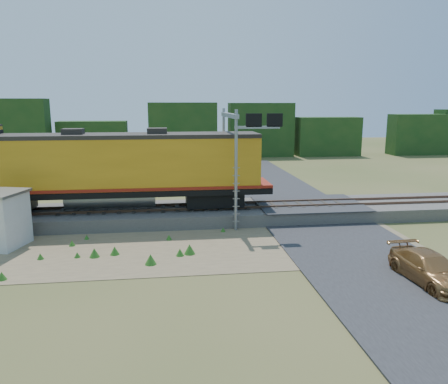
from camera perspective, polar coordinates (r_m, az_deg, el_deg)
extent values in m
plane|color=#475123|center=(22.92, -1.19, -7.45)|extent=(140.00, 140.00, 0.00)
cube|color=slate|center=(28.53, -2.48, -2.78)|extent=(70.00, 5.00, 0.80)
cube|color=brown|center=(27.72, -2.36, -2.19)|extent=(70.00, 0.10, 0.16)
cube|color=brown|center=(29.11, -2.61, -1.52)|extent=(70.00, 0.10, 0.16)
cube|color=#8C7754|center=(23.27, -6.26, -7.18)|extent=(26.00, 8.00, 0.03)
cube|color=#38383A|center=(29.82, 11.04, -1.51)|extent=(7.00, 5.20, 0.06)
cube|color=#38383A|center=(45.14, 4.67, 2.07)|extent=(7.00, 24.00, 0.08)
cube|color=#183B15|center=(59.74, -5.14, 7.48)|extent=(36.00, 3.00, 6.50)
cube|color=black|center=(30.00, -27.08, -1.36)|extent=(3.63, 2.32, 0.91)
cube|color=black|center=(28.35, -1.31, -0.76)|extent=(3.63, 2.32, 0.91)
cube|color=black|center=(28.31, -14.63, 0.16)|extent=(20.18, 3.03, 0.36)
cylinder|color=gray|center=(28.41, -14.58, -0.80)|extent=(5.55, 1.21, 1.21)
cube|color=orange|center=(28.03, -14.81, 3.66)|extent=(18.66, 2.93, 3.13)
cube|color=maroon|center=(28.26, -14.66, 0.76)|extent=(20.18, 3.08, 0.18)
cube|color=#28231E|center=(27.86, -14.99, 7.09)|extent=(18.66, 2.98, 0.24)
cube|color=#28231E|center=(28.18, -19.11, 7.37)|extent=(1.21, 1.01, 0.45)
cube|color=#28231E|center=(27.61, -8.72, 7.80)|extent=(1.21, 1.01, 0.45)
cylinder|color=gray|center=(25.35, 1.57, 2.69)|extent=(0.18, 0.18, 7.11)
cylinder|color=gray|center=(30.84, -0.04, 4.28)|extent=(0.18, 0.18, 7.11)
cube|color=gray|center=(27.83, 0.70, 9.99)|extent=(0.25, 6.20, 0.25)
cube|color=gray|center=(25.30, 4.36, 8.42)|extent=(2.64, 0.15, 0.15)
cube|color=black|center=(25.24, 3.91, 9.34)|extent=(0.91, 0.15, 0.76)
cube|color=black|center=(25.50, 6.63, 9.32)|extent=(0.91, 0.15, 0.76)
imported|color=#A5723D|center=(20.55, 25.28, -9.01)|extent=(2.02, 4.45, 1.26)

